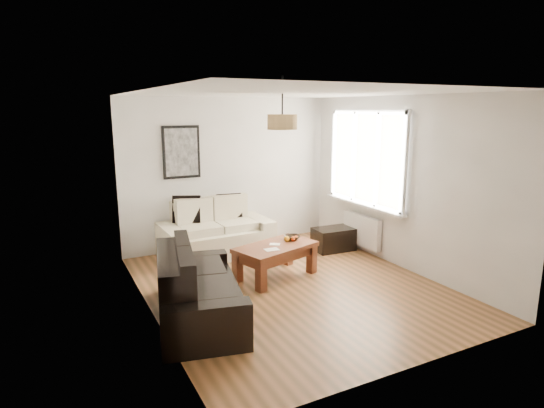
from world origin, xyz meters
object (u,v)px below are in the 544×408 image
loveseat_cream (216,229)px  coffee_table (276,261)px  sofa_leather (199,285)px  ottoman (333,239)px

loveseat_cream → coffee_table: loveseat_cream is taller
loveseat_cream → sofa_leather: size_ratio=0.97×
ottoman → coffee_table: bearing=-155.7°
loveseat_cream → ottoman: bearing=-21.5°
loveseat_cream → coffee_table: size_ratio=1.52×
loveseat_cream → sofa_leather: loveseat_cream is taller
sofa_leather → loveseat_cream: bearing=-12.6°
sofa_leather → ottoman: 3.22m
ottoman → sofa_leather: bearing=-153.8°
sofa_leather → coffee_table: size_ratio=1.57×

